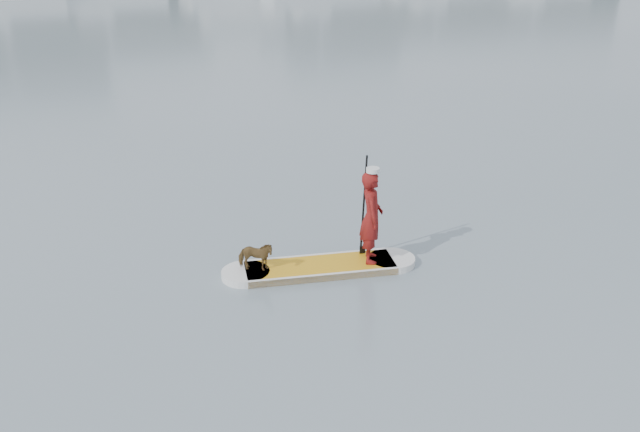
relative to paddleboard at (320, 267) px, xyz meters
name	(u,v)px	position (x,y,z in m)	size (l,w,h in m)	color
ground	(414,290)	(1.22, -1.10, -0.06)	(140.00, 140.00, 0.00)	slate
paddleboard	(320,267)	(0.00, 0.00, 0.00)	(3.28, 1.10, 0.12)	orange
paddler	(371,217)	(0.86, -0.10, 0.85)	(0.58, 0.38, 1.58)	maroon
white_cap	(373,170)	(0.86, -0.10, 1.67)	(0.22, 0.22, 0.07)	silver
dog	(255,256)	(-1.07, 0.13, 0.31)	(0.27, 0.60, 0.50)	#51371B
paddle	(363,217)	(0.82, 0.16, 0.74)	(0.10, 0.30, 2.00)	black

